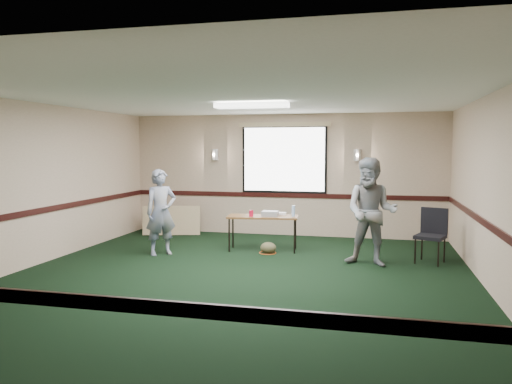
% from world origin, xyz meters
% --- Properties ---
extents(ground, '(8.00, 8.00, 0.00)m').
position_xyz_m(ground, '(0.00, 0.00, 0.00)').
color(ground, black).
rests_on(ground, ground).
extents(room_shell, '(8.00, 8.02, 8.00)m').
position_xyz_m(room_shell, '(0.00, 2.12, 1.58)').
color(room_shell, '#C4A68D').
rests_on(room_shell, ground).
extents(folding_table, '(1.38, 0.68, 0.67)m').
position_xyz_m(folding_table, '(-0.08, 2.21, 0.62)').
color(folding_table, '#522917').
rests_on(folding_table, ground).
extents(projector, '(0.31, 0.26, 0.10)m').
position_xyz_m(projector, '(0.07, 2.18, 0.72)').
color(projector, '#9C9CA5').
rests_on(projector, folding_table).
extents(game_console, '(0.20, 0.16, 0.05)m').
position_xyz_m(game_console, '(0.23, 2.44, 0.69)').
color(game_console, white).
rests_on(game_console, folding_table).
extents(red_cup, '(0.08, 0.08, 0.12)m').
position_xyz_m(red_cup, '(-0.28, 2.06, 0.73)').
color(red_cup, red).
rests_on(red_cup, folding_table).
extents(water_bottle, '(0.06, 0.06, 0.21)m').
position_xyz_m(water_bottle, '(0.50, 2.25, 0.77)').
color(water_bottle, '#91BAED').
rests_on(water_bottle, folding_table).
extents(duffel_bag, '(0.30, 0.23, 0.21)m').
position_xyz_m(duffel_bag, '(0.08, 1.96, 0.11)').
color(duffel_bag, '#4D492C').
rests_on(duffel_bag, ground).
extents(cable_coil, '(0.40, 0.40, 0.02)m').
position_xyz_m(cable_coil, '(0.06, 1.98, 0.01)').
color(cable_coil, '#DA581B').
rests_on(cable_coil, ground).
extents(folded_table, '(1.28, 0.54, 0.65)m').
position_xyz_m(folded_table, '(-2.46, 3.42, 0.33)').
color(folded_table, tan).
rests_on(folded_table, ground).
extents(conference_chair, '(0.59, 0.60, 0.93)m').
position_xyz_m(conference_chair, '(2.94, 1.93, 0.54)').
color(conference_chair, black).
rests_on(conference_chair, ground).
extents(person_left, '(0.67, 0.66, 1.57)m').
position_xyz_m(person_left, '(-1.81, 1.42, 0.78)').
color(person_left, '#435594').
rests_on(person_left, ground).
extents(person_right, '(0.98, 0.83, 1.79)m').
position_xyz_m(person_right, '(1.93, 1.43, 0.90)').
color(person_right, '#789CBB').
rests_on(person_right, ground).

